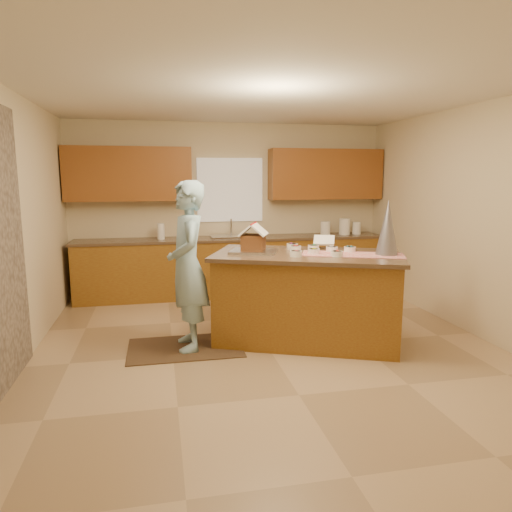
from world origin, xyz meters
The scene contains 27 objects.
floor centered at (0.00, 0.00, 0.00)m, with size 5.50×5.50×0.00m, color tan.
ceiling centered at (0.00, 0.00, 2.70)m, with size 5.50×5.50×0.00m, color silver.
wall_back centered at (0.00, 2.75, 1.35)m, with size 5.50×5.50×0.00m, color beige.
wall_front centered at (0.00, -2.75, 1.35)m, with size 5.50×5.50×0.00m, color beige.
wall_left centered at (-2.50, 0.00, 1.35)m, with size 5.50×5.50×0.00m, color beige.
wall_right centered at (2.50, 0.00, 1.35)m, with size 5.50×5.50×0.00m, color beige.
window_curtain centered at (0.00, 2.72, 1.65)m, with size 1.05×0.03×1.00m, color white.
back_counter_base centered at (0.00, 2.45, 0.44)m, with size 4.80×0.60×0.88m, color brown.
back_counter_top centered at (0.00, 2.45, 0.90)m, with size 4.85×0.63×0.04m, color brown.
upper_cabinet_left centered at (-1.55, 2.57, 1.90)m, with size 1.85×0.35×0.80m, color brown.
upper_cabinet_right centered at (1.55, 2.57, 1.90)m, with size 1.85×0.35×0.80m, color brown.
sink centered at (0.00, 2.45, 0.89)m, with size 0.70×0.45×0.12m, color silver.
faucet centered at (0.00, 2.63, 1.06)m, with size 0.03×0.03×0.28m, color silver.
island_base centered at (0.48, 0.18, 0.48)m, with size 1.98×0.99×0.97m, color brown.
island_top centered at (0.48, 0.18, 0.99)m, with size 2.07×1.08×0.04m, color brown.
table_runner centered at (0.94, -0.01, 1.02)m, with size 1.10×0.40×0.01m, color #A80C10.
baking_tray centered at (-0.10, 0.35, 1.03)m, with size 0.51×0.37×0.03m, color silver.
cookbook centered at (0.79, 0.50, 1.11)m, with size 0.24×0.02×0.20m, color white.
tinsel_tree centered at (1.30, -0.10, 1.32)m, with size 0.24×0.24×0.61m, color #A7A6B2.
rug centered at (-0.90, 0.19, 0.01)m, with size 1.23×0.80×0.01m, color black.
boy centered at (-0.85, 0.19, 0.92)m, with size 0.66×0.43×1.81m, color #92BDD0.
canister_a centered at (1.53, 2.45, 1.03)m, with size 0.16×0.16×0.22m, color white.
canister_b centered at (1.86, 2.45, 1.05)m, with size 0.18×0.18×0.26m, color white.
canister_c centered at (2.07, 2.45, 1.02)m, with size 0.14×0.14×0.20m, color white.
paper_towel centered at (-1.11, 2.45, 1.04)m, with size 0.11×0.11×0.24m, color white.
gingerbread_house centered at (-0.10, 0.35, 1.16)m, with size 0.40×0.40×0.31m.
candy_bowls centered at (0.60, 0.22, 1.04)m, with size 0.82×0.77×0.06m.
Camera 1 is at (-1.13, -4.75, 1.86)m, focal length 32.77 mm.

